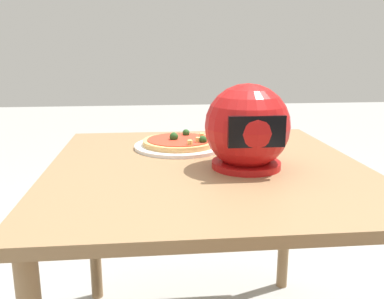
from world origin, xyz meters
name	(u,v)px	position (x,y,z in m)	size (l,w,h in m)	color
dining_table	(206,189)	(0.00, 0.00, 0.67)	(0.99, 1.07, 0.75)	olive
pizza_plate	(180,146)	(0.07, -0.23, 0.76)	(0.33, 0.33, 0.01)	white
pizza	(180,142)	(0.07, -0.23, 0.78)	(0.27, 0.27, 0.05)	tan
motorcycle_helmet	(247,128)	(-0.12, 0.06, 0.88)	(0.26, 0.26, 0.26)	#B21414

